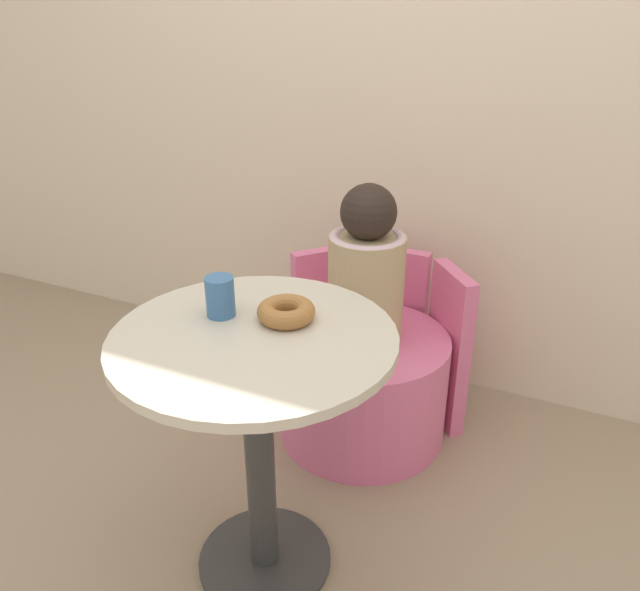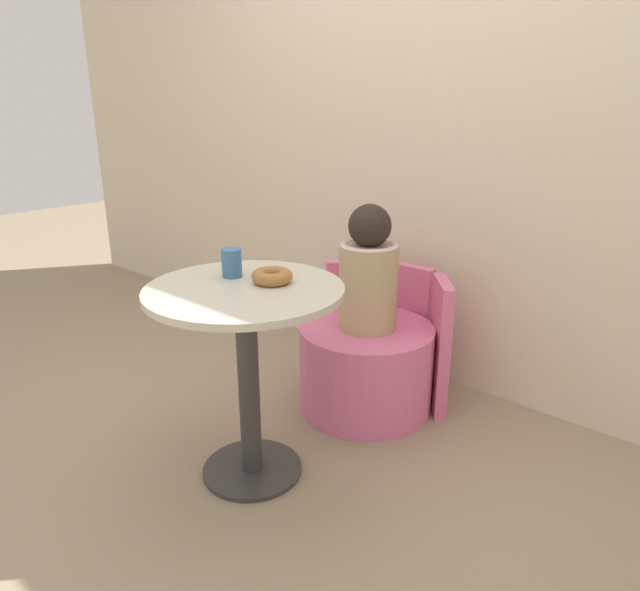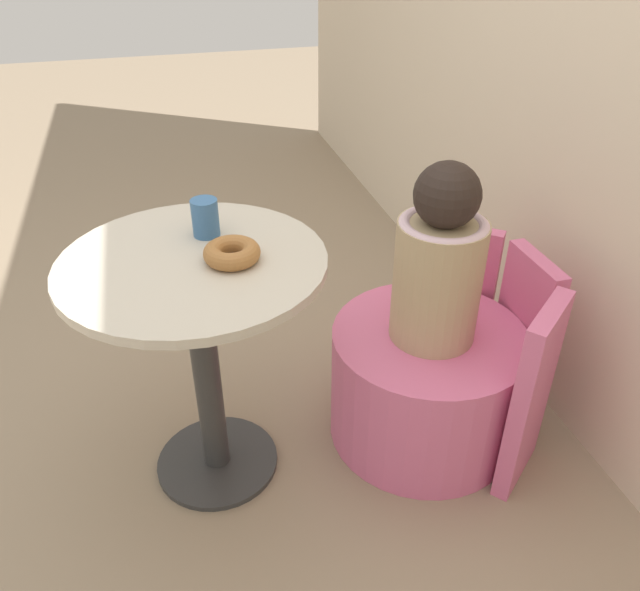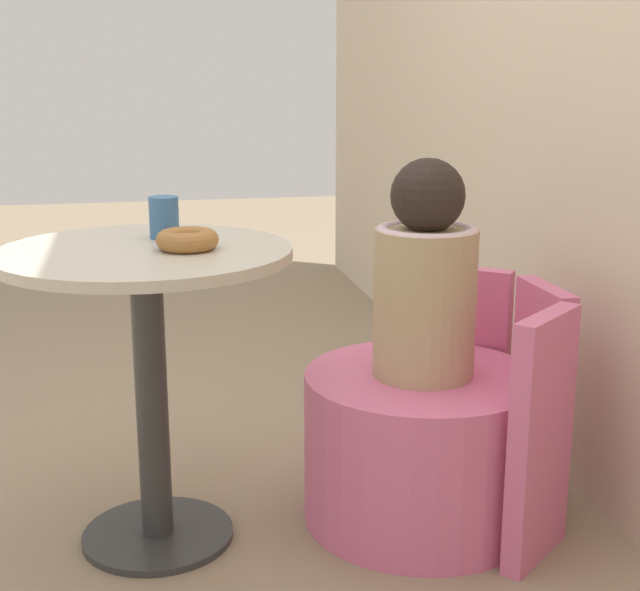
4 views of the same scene
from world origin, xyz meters
TOP-DOWN VIEW (x-y plane):
  - ground_plane at (0.00, 0.00)m, footprint 12.00×12.00m
  - back_wall at (0.00, 1.13)m, footprint 6.00×0.06m
  - round_table at (0.00, -0.04)m, footprint 0.67×0.67m
  - tub_chair at (0.03, 0.62)m, footprint 0.59×0.59m
  - booth_backrest at (0.03, 0.87)m, footprint 0.69×0.25m
  - child_figure at (0.03, 0.62)m, footprint 0.25×0.25m
  - donut at (0.04, 0.06)m, footprint 0.14×0.14m
  - cup at (-0.12, 0.01)m, footprint 0.07×0.07m

SIDE VIEW (x-z plane):
  - ground_plane at x=0.00m, z-range 0.00..0.00m
  - tub_chair at x=0.03m, z-range 0.00..0.39m
  - booth_backrest at x=0.03m, z-range 0.00..0.60m
  - round_table at x=0.00m, z-range 0.18..0.90m
  - child_figure at x=0.03m, z-range 0.36..0.90m
  - donut at x=0.04m, z-range 0.73..0.77m
  - cup at x=-0.12m, z-range 0.73..0.83m
  - back_wall at x=0.00m, z-range 0.00..2.40m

